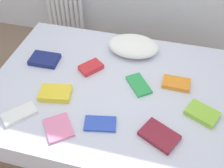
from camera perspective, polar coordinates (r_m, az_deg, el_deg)
ground_plane at (r=2.56m, az=-0.28°, el=-8.38°), size 8.00×8.00×0.00m
bed at (r=2.37m, az=-0.31°, el=-4.82°), size 2.00×1.50×0.50m
radiator at (r=3.41m, az=-9.91°, el=14.88°), size 0.45×0.04×0.55m
pillow at (r=2.50m, az=4.53°, el=8.03°), size 0.46×0.34×0.12m
textbook_red at (r=2.32m, az=-4.48°, el=3.55°), size 0.21×0.23×0.05m
textbook_maroon at (r=1.89m, az=9.97°, el=-10.67°), size 0.30×0.26×0.03m
textbook_yellow at (r=2.14m, az=-11.87°, el=-1.89°), size 0.27×0.21×0.04m
textbook_orange at (r=2.24m, az=13.43°, el=0.14°), size 0.22×0.14×0.04m
textbook_blue at (r=1.93m, az=-2.50°, el=-8.38°), size 0.24×0.17×0.02m
textbook_pink at (r=1.94m, az=-11.25°, el=-9.03°), size 0.27×0.28×0.02m
textbook_white at (r=2.08m, az=-18.98°, el=-6.02°), size 0.25×0.26×0.03m
textbook_green at (r=2.19m, az=5.67°, el=-0.13°), size 0.25×0.27×0.02m
textbook_lime at (r=2.08m, az=18.54°, el=-5.91°), size 0.27×0.23×0.04m
textbook_navy at (r=2.47m, az=-14.07°, el=5.06°), size 0.25×0.19×0.04m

